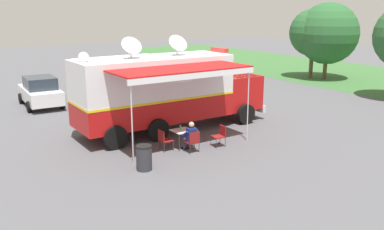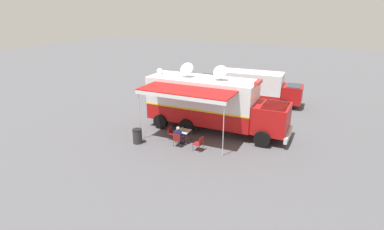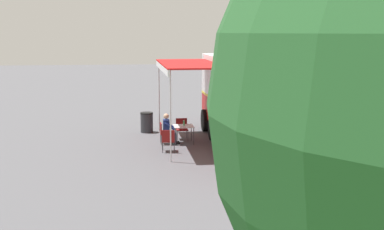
% 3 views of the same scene
% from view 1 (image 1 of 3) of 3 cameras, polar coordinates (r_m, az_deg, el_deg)
% --- Properties ---
extents(ground_plane, '(100.00, 100.00, 0.00)m').
position_cam_1_polar(ground_plane, '(19.50, -5.09, -2.33)').
color(ground_plane, '#515156').
extents(lot_stripe, '(0.19, 4.80, 0.01)m').
position_cam_1_polar(lot_stripe, '(22.76, -10.51, -0.07)').
color(lot_stripe, silver).
rests_on(lot_stripe, ground).
extents(command_truck, '(4.97, 9.53, 4.53)m').
position_cam_1_polar(command_truck, '(19.36, -3.22, 3.53)').
color(command_truck, '#B71414').
rests_on(command_truck, ground).
extents(folding_table, '(0.81, 0.81, 0.73)m').
position_cam_1_polar(folding_table, '(17.13, -1.37, -2.29)').
color(folding_table, silver).
rests_on(folding_table, ground).
extents(water_bottle, '(0.07, 0.07, 0.22)m').
position_cam_1_polar(water_bottle, '(17.07, -1.59, -1.78)').
color(water_bottle, '#3F9959').
rests_on(water_bottle, folding_table).
extents(folding_chair_at_table, '(0.49, 0.49, 0.87)m').
position_cam_1_polar(folding_chair_at_table, '(16.53, 0.12, -3.48)').
color(folding_chair_at_table, maroon).
rests_on(folding_chair_at_table, ground).
extents(folding_chair_beside_table, '(0.49, 0.49, 0.87)m').
position_cam_1_polar(folding_chair_beside_table, '(16.78, -3.88, -3.24)').
color(folding_chair_beside_table, maroon).
rests_on(folding_chair_beside_table, ground).
extents(folding_chair_spare_by_truck, '(0.53, 0.53, 0.87)m').
position_cam_1_polar(folding_chair_spare_by_truck, '(17.36, 3.90, -2.64)').
color(folding_chair_spare_by_truck, maroon).
rests_on(folding_chair_spare_by_truck, ground).
extents(seated_responder, '(0.66, 0.56, 1.25)m').
position_cam_1_polar(seated_responder, '(16.64, -0.24, -2.86)').
color(seated_responder, navy).
rests_on(seated_responder, ground).
extents(trash_bin, '(0.57, 0.57, 0.91)m').
position_cam_1_polar(trash_bin, '(14.91, -6.60, -5.84)').
color(trash_bin, '#2D2D33').
rests_on(trash_bin, ground).
extents(support_truck, '(2.63, 6.91, 2.70)m').
position_cam_1_polar(support_truck, '(26.47, -8.98, 5.07)').
color(support_truck, white).
rests_on(support_truck, ground).
extents(car_behind_truck, '(4.25, 2.11, 1.76)m').
position_cam_1_polar(car_behind_truck, '(25.94, -20.11, 3.04)').
color(car_behind_truck, silver).
rests_on(car_behind_truck, ground).
extents(tree_far_left, '(3.85, 3.85, 5.64)m').
position_cam_1_polar(tree_far_left, '(35.77, 16.32, 10.80)').
color(tree_far_left, brown).
rests_on(tree_far_left, ground).
extents(tree_left_of_centre, '(4.89, 4.89, 6.12)m').
position_cam_1_polar(tree_left_of_centre, '(35.58, 18.14, 10.59)').
color(tree_left_of_centre, brown).
rests_on(tree_left_of_centre, ground).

